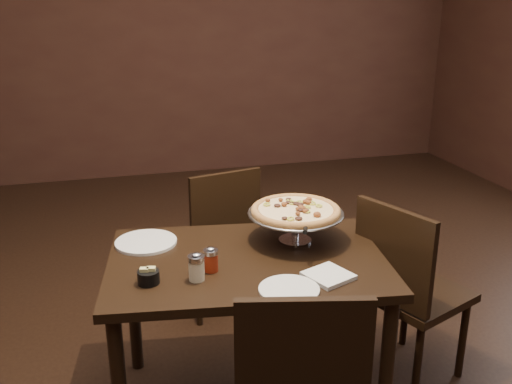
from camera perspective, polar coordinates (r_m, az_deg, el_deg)
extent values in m
cube|color=#321913|center=(5.48, -10.61, 16.01)|extent=(6.00, 0.02, 2.80)
cube|color=black|center=(2.26, -0.89, -7.04)|extent=(1.18, 0.87, 0.04)
cylinder|color=black|center=(2.28, 12.91, -17.26)|extent=(0.05, 0.05, 0.64)
cylinder|color=black|center=(2.69, -12.15, -11.09)|extent=(0.05, 0.05, 0.64)
cylinder|color=black|center=(2.77, 8.65, -9.96)|extent=(0.05, 0.05, 0.64)
cylinder|color=silver|center=(2.41, 3.92, -4.80)|extent=(0.14, 0.14, 0.01)
cylinder|color=silver|center=(2.39, 3.95, -3.54)|extent=(0.03, 0.03, 0.11)
cylinder|color=silver|center=(2.37, 3.98, -2.27)|extent=(0.10, 0.10, 0.01)
cylinder|color=gray|center=(2.36, 3.98, -2.13)|extent=(0.39, 0.39, 0.01)
torus|color=gray|center=(2.36, 3.98, -2.11)|extent=(0.40, 0.40, 0.01)
cylinder|color=#9B5A2E|center=(2.36, 3.99, -1.93)|extent=(0.36, 0.36, 0.01)
torus|color=#9B5A2E|center=(2.36, 3.99, -1.84)|extent=(0.37, 0.37, 0.03)
cylinder|color=#E3BC7C|center=(2.36, 3.99, -1.73)|extent=(0.31, 0.31, 0.01)
cylinder|color=beige|center=(2.08, -5.96, -7.78)|extent=(0.06, 0.06, 0.08)
cylinder|color=silver|center=(2.06, -6.00, -6.60)|extent=(0.06, 0.06, 0.02)
ellipsoid|color=silver|center=(2.06, -6.02, -6.22)|extent=(0.03, 0.03, 0.01)
cylinder|color=maroon|center=(2.15, -4.52, -7.03)|extent=(0.05, 0.05, 0.07)
cylinder|color=silver|center=(2.13, -4.55, -5.99)|extent=(0.06, 0.06, 0.02)
ellipsoid|color=silver|center=(2.12, -4.56, -5.65)|extent=(0.03, 0.03, 0.01)
cylinder|color=black|center=(2.09, -10.70, -8.35)|extent=(0.08, 0.08, 0.05)
cube|color=#D7CB7C|center=(2.09, -11.08, -8.12)|extent=(0.04, 0.03, 0.05)
cube|color=#D7CB7C|center=(2.09, -10.43, -8.06)|extent=(0.04, 0.03, 0.05)
cube|color=silver|center=(2.12, 7.25, -8.30)|extent=(0.19, 0.19, 0.02)
cylinder|color=white|center=(2.42, -10.94, -4.94)|extent=(0.25, 0.25, 0.01)
cylinder|color=white|center=(2.02, 3.32, -9.72)|extent=(0.21, 0.21, 0.01)
cone|color=silver|center=(2.21, 4.98, -3.61)|extent=(0.14, 0.14, 0.00)
cylinder|color=black|center=(2.20, 4.99, -3.54)|extent=(0.06, 0.11, 0.02)
cube|color=black|center=(3.12, -4.36, -4.81)|extent=(0.46, 0.46, 0.04)
cube|color=black|center=(2.89, -3.04, -1.88)|extent=(0.38, 0.11, 0.40)
cylinder|color=black|center=(3.40, -2.97, -6.57)|extent=(0.03, 0.03, 0.38)
cylinder|color=black|center=(3.29, -7.90, -7.64)|extent=(0.03, 0.03, 0.38)
cylinder|color=black|center=(3.15, -0.46, -8.72)|extent=(0.03, 0.03, 0.38)
cylinder|color=black|center=(3.03, -5.74, -9.99)|extent=(0.03, 0.03, 0.38)
cube|color=black|center=(1.72, 4.75, -16.66)|extent=(0.39, 0.12, 0.42)
cube|color=black|center=(2.65, 15.63, -9.75)|extent=(0.52, 0.52, 0.04)
cube|color=black|center=(2.42, 13.50, -6.20)|extent=(0.17, 0.38, 0.42)
cylinder|color=black|center=(2.80, 19.97, -13.64)|extent=(0.03, 0.03, 0.39)
cylinder|color=black|center=(2.95, 14.72, -11.28)|extent=(0.03, 0.03, 0.39)
cylinder|color=black|center=(2.57, 15.84, -16.33)|extent=(0.03, 0.03, 0.39)
cylinder|color=black|center=(2.74, 10.39, -13.54)|extent=(0.03, 0.03, 0.39)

